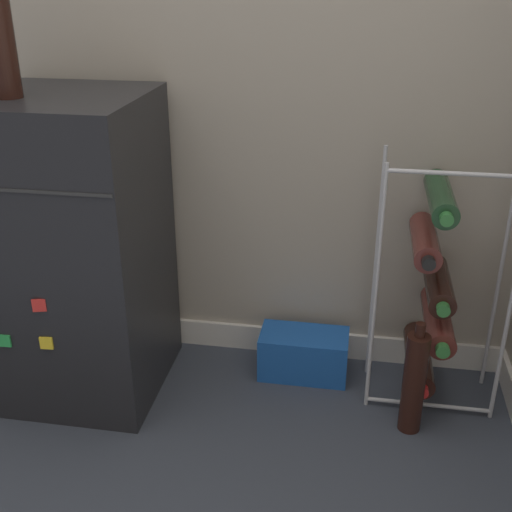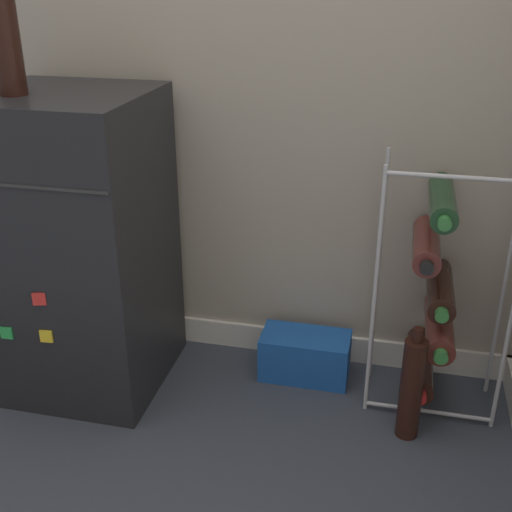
{
  "view_description": "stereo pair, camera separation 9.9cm",
  "coord_description": "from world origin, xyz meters",
  "px_view_note": "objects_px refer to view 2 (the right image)",
  "views": [
    {
      "loc": [
        0.4,
        -1.23,
        1.22
      ],
      "look_at": [
        0.12,
        0.42,
        0.45
      ],
      "focal_mm": 45.0,
      "sensor_mm": 36.0,
      "label": 1
    },
    {
      "loc": [
        0.5,
        -1.21,
        1.22
      ],
      "look_at": [
        0.12,
        0.42,
        0.45
      ],
      "focal_mm": 45.0,
      "sensor_mm": 36.0,
      "label": 2
    }
  ],
  "objects_px": {
    "wine_rack": "(434,293)",
    "fridge_top_bottle": "(6,39)",
    "mini_fridge": "(80,246)",
    "loose_bottle_floor": "(411,388)",
    "soda_box": "(305,355)"
  },
  "relations": [
    {
      "from": "wine_rack",
      "to": "fridge_top_bottle",
      "type": "height_order",
      "value": "fridge_top_bottle"
    },
    {
      "from": "mini_fridge",
      "to": "loose_bottle_floor",
      "type": "bearing_deg",
      "value": -4.17
    },
    {
      "from": "fridge_top_bottle",
      "to": "loose_bottle_floor",
      "type": "relative_size",
      "value": 0.89
    },
    {
      "from": "mini_fridge",
      "to": "soda_box",
      "type": "xyz_separation_m",
      "value": [
        0.66,
        0.15,
        -0.38
      ]
    },
    {
      "from": "mini_fridge",
      "to": "soda_box",
      "type": "height_order",
      "value": "mini_fridge"
    },
    {
      "from": "wine_rack",
      "to": "mini_fridge",
      "type": "bearing_deg",
      "value": -174.5
    },
    {
      "from": "soda_box",
      "to": "loose_bottle_floor",
      "type": "bearing_deg",
      "value": -33.75
    },
    {
      "from": "mini_fridge",
      "to": "soda_box",
      "type": "relative_size",
      "value": 3.23
    },
    {
      "from": "mini_fridge",
      "to": "wine_rack",
      "type": "bearing_deg",
      "value": 5.5
    },
    {
      "from": "mini_fridge",
      "to": "wine_rack",
      "type": "relative_size",
      "value": 1.2
    },
    {
      "from": "wine_rack",
      "to": "soda_box",
      "type": "distance_m",
      "value": 0.47
    },
    {
      "from": "mini_fridge",
      "to": "soda_box",
      "type": "bearing_deg",
      "value": 12.4
    },
    {
      "from": "mini_fridge",
      "to": "loose_bottle_floor",
      "type": "relative_size",
      "value": 2.61
    },
    {
      "from": "mini_fridge",
      "to": "soda_box",
      "type": "distance_m",
      "value": 0.78
    },
    {
      "from": "fridge_top_bottle",
      "to": "wine_rack",
      "type": "bearing_deg",
      "value": 8.47
    }
  ]
}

